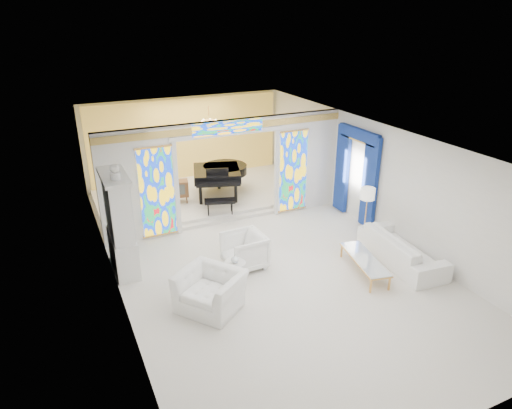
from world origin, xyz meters
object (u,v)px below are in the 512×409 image
sofa (402,249)px  tv_console (178,188)px  armchair_right (244,251)px  armchair_left (210,291)px  coffee_table (365,259)px  china_cabinet (120,225)px  grand_piano (221,172)px

sofa → tv_console: 6.82m
tv_console → armchair_right: bearing=-70.9°
armchair_left → coffee_table: bearing=49.7°
china_cabinet → tv_console: (2.21, 3.05, -0.53)m
grand_piano → tv_console: size_ratio=4.02×
grand_piano → armchair_right: bearing=-86.4°
sofa → coffee_table: sofa is taller
armchair_right → coffee_table: bearing=56.9°
sofa → tv_console: size_ratio=3.50×
coffee_table → tv_console: bearing=116.9°
armchair_left → china_cabinet: bearing=173.0°
armchair_left → sofa: 4.84m
armchair_left → tv_console: (0.88, 5.36, 0.23)m
coffee_table → grand_piano: 5.88m
armchair_right → sofa: size_ratio=0.38×
sofa → china_cabinet: bearing=73.3°
armchair_left → tv_console: 5.44m
china_cabinet → armchair_right: size_ratio=2.92×
armchair_left → tv_console: size_ratio=1.77×
china_cabinet → armchair_left: bearing=-60.0°
china_cabinet → tv_console: size_ratio=3.86×
tv_console → sofa: bearing=-41.1°
sofa → grand_piano: bearing=29.3°
china_cabinet → armchair_right: (2.62, -1.08, -0.75)m
grand_piano → sofa: bearing=-48.8°
sofa → tv_console: (-3.95, 5.55, 0.28)m
grand_piano → china_cabinet: bearing=-121.9°
coffee_table → grand_piano: bearing=103.7°
armchair_right → tv_console: size_ratio=1.32×
grand_piano → tv_console: 1.47m
china_cabinet → armchair_left: 2.77m
grand_piano → tv_console: bearing=-158.4°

